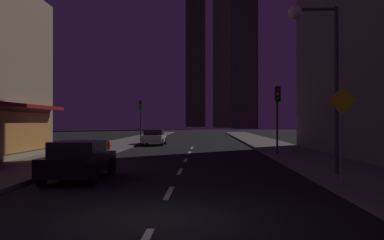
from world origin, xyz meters
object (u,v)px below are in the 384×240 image
at_px(car_parked_near, 79,160).
at_px(street_lamp_right, 315,47).
at_px(fire_hydrant_far_left, 108,145).
at_px(traffic_light_far_left, 141,112).
at_px(pedestrian_crossing_sign, 342,126).
at_px(car_parked_far, 154,137).
at_px(traffic_light_near_right, 278,105).

bearing_deg(car_parked_near, street_lamp_right, 6.05).
bearing_deg(fire_hydrant_far_left, traffic_light_far_left, 88.07).
bearing_deg(street_lamp_right, fire_hydrant_far_left, 131.03).
height_order(car_parked_near, pedestrian_crossing_sign, pedestrian_crossing_sign).
relative_size(car_parked_far, street_lamp_right, 0.64).
height_order(car_parked_near, traffic_light_near_right, traffic_light_near_right).
relative_size(car_parked_near, fire_hydrant_far_left, 6.48).
bearing_deg(pedestrian_crossing_sign, street_lamp_right, 95.26).
bearing_deg(fire_hydrant_far_left, pedestrian_crossing_sign, -53.17).
bearing_deg(fire_hydrant_far_left, car_parked_far, 74.01).
bearing_deg(traffic_light_far_left, street_lamp_right, -66.35).
bearing_deg(car_parked_far, street_lamp_right, -66.84).
bearing_deg(traffic_light_near_right, car_parked_near, -133.10).
bearing_deg(pedestrian_crossing_sign, traffic_light_near_right, 90.51).
bearing_deg(car_parked_far, fire_hydrant_far_left, -105.99).
relative_size(traffic_light_near_right, pedestrian_crossing_sign, 1.33).
bearing_deg(traffic_light_near_right, street_lamp_right, -90.78).
relative_size(car_parked_far, traffic_light_near_right, 1.01).
bearing_deg(street_lamp_right, traffic_light_near_right, 89.22).
height_order(traffic_light_near_right, pedestrian_crossing_sign, traffic_light_near_right).
bearing_deg(car_parked_far, car_parked_near, -90.00).
bearing_deg(street_lamp_right, car_parked_near, -173.95).
relative_size(car_parked_far, traffic_light_far_left, 1.01).
height_order(car_parked_near, street_lamp_right, street_lamp_right).
relative_size(traffic_light_far_left, pedestrian_crossing_sign, 1.33).
distance_m(traffic_light_far_left, pedestrian_crossing_sign, 29.43).
xyz_separation_m(fire_hydrant_far_left, street_lamp_right, (11.28, -12.96, 4.61)).
bearing_deg(car_parked_far, pedestrian_crossing_sign, -68.52).
bearing_deg(car_parked_far, traffic_light_near_right, -53.32).
relative_size(car_parked_near, street_lamp_right, 0.64).
relative_size(car_parked_far, pedestrian_crossing_sign, 1.34).
xyz_separation_m(car_parked_near, traffic_light_far_left, (-1.90, 25.79, 2.45)).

